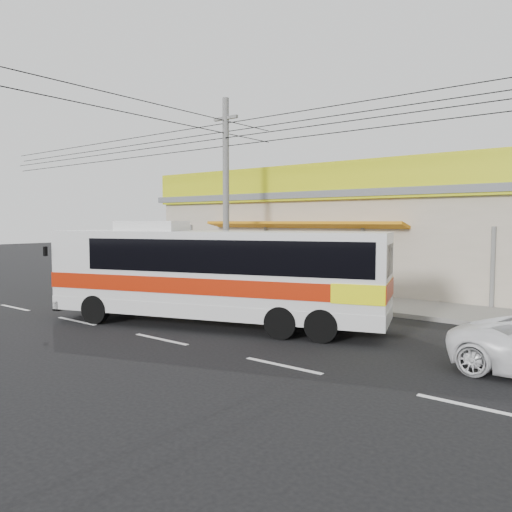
% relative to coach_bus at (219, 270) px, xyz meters
% --- Properties ---
extents(ground, '(120.00, 120.00, 0.00)m').
position_rel_coach_bus_xyz_m(ground, '(-0.08, 0.25, -1.71)').
color(ground, black).
rests_on(ground, ground).
extents(sidewalk, '(30.00, 3.20, 0.15)m').
position_rel_coach_bus_xyz_m(sidewalk, '(-0.08, 6.25, -1.63)').
color(sidewalk, gray).
rests_on(sidewalk, ground).
extents(lane_markings, '(50.00, 0.12, 0.01)m').
position_rel_coach_bus_xyz_m(lane_markings, '(-0.08, -2.25, -1.71)').
color(lane_markings, silver).
rests_on(lane_markings, ground).
extents(storefront_building, '(22.60, 9.20, 5.70)m').
position_rel_coach_bus_xyz_m(storefront_building, '(-0.09, 11.79, 0.59)').
color(storefront_building, '#ADA28B').
rests_on(storefront_building, ground).
extents(coach_bus, '(10.53, 5.29, 3.19)m').
position_rel_coach_bus_xyz_m(coach_bus, '(0.00, 0.00, 0.00)').
color(coach_bus, silver).
rests_on(coach_bus, ground).
extents(motorbike_red, '(1.91, 1.47, 0.96)m').
position_rel_coach_bus_xyz_m(motorbike_red, '(-7.00, 5.28, -1.08)').
color(motorbike_red, maroon).
rests_on(motorbike_red, sidewalk).
extents(motorbike_dark, '(1.90, 0.81, 1.11)m').
position_rel_coach_bus_xyz_m(motorbike_dark, '(-13.58, 4.99, -1.00)').
color(motorbike_dark, black).
rests_on(motorbike_dark, sidewalk).
extents(utility_pole, '(34.00, 14.00, 8.29)m').
position_rel_coach_bus_xyz_m(utility_pole, '(-3.87, 4.73, 5.13)').
color(utility_pole, slate).
rests_on(utility_pole, ground).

